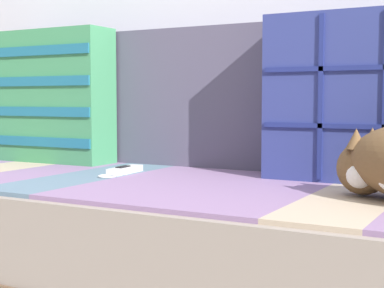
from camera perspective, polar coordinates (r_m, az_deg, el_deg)
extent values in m
cube|color=gray|center=(1.53, -0.83, -7.44)|extent=(1.86, 0.78, 0.19)
cube|color=tan|center=(1.89, -17.81, -2.28)|extent=(0.18, 0.70, 0.01)
cube|color=gray|center=(1.76, -13.81, -2.66)|extent=(0.18, 0.70, 0.01)
cube|color=slate|center=(1.65, -9.23, -3.07)|extent=(0.18, 0.70, 0.01)
cube|color=gray|center=(1.55, -4.00, -3.52)|extent=(0.18, 0.70, 0.01)
cube|color=gray|center=(1.46, 1.92, -3.99)|extent=(0.18, 0.70, 0.01)
cube|color=gray|center=(1.39, 8.53, -4.46)|extent=(0.18, 0.70, 0.01)
cube|color=tan|center=(1.34, 15.74, -4.91)|extent=(0.18, 0.70, 0.01)
cube|color=#514C60|center=(1.79, 4.37, 4.53)|extent=(1.86, 0.14, 0.42)
cube|color=navy|center=(1.52, 15.86, 4.38)|extent=(0.46, 0.13, 0.42)
cube|color=navy|center=(1.46, 15.21, 1.66)|extent=(0.45, 0.01, 0.01)
cube|color=navy|center=(1.48, 12.36, 4.45)|extent=(0.01, 0.01, 0.41)
cube|color=navy|center=(1.46, 15.32, 7.14)|extent=(0.45, 0.01, 0.01)
cube|color=#3D8956|center=(2.00, -13.44, 4.50)|extent=(0.43, 0.13, 0.43)
cube|color=#1E667F|center=(1.96, -14.70, 0.23)|extent=(0.42, 0.01, 0.03)
cube|color=#1E667F|center=(1.96, -14.76, 3.06)|extent=(0.42, 0.01, 0.03)
cube|color=#1E667F|center=(1.96, -14.81, 5.91)|extent=(0.42, 0.01, 0.03)
cube|color=#1E667F|center=(1.96, -14.87, 8.74)|extent=(0.42, 0.01, 0.03)
sphere|color=brown|center=(1.31, 16.32, -2.26)|extent=(0.11, 0.11, 0.11)
sphere|color=white|center=(1.28, 16.01, -2.79)|extent=(0.06, 0.06, 0.06)
cone|color=brown|center=(1.27, 15.64, 0.50)|extent=(0.04, 0.04, 0.04)
cone|color=brown|center=(1.33, 17.09, 0.62)|extent=(0.04, 0.04, 0.04)
cube|color=white|center=(1.65, -6.52, -2.53)|extent=(0.05, 0.14, 0.02)
cube|color=black|center=(1.64, -6.71, -2.20)|extent=(0.02, 0.05, 0.00)
cube|color=black|center=(1.71, -5.36, -2.29)|extent=(0.03, 0.01, 0.02)
torus|color=silver|center=(1.58, -8.25, -3.11)|extent=(0.05, 0.05, 0.01)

